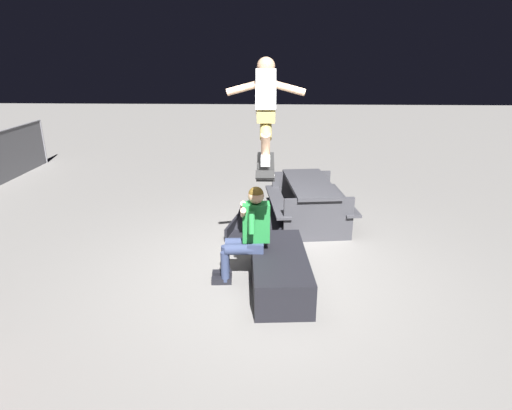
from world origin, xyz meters
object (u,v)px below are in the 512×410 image
(ledge_box_main, at_px, (279,271))
(skateboard, at_px, (265,166))
(kicker_ramp, at_px, (260,227))
(skater_airborne, at_px, (266,105))
(picnic_table_back, at_px, (309,196))
(person_sitting_on_ledge, at_px, (248,231))

(ledge_box_main, distance_m, skateboard, 1.38)
(skateboard, bearing_deg, kicker_ramp, 3.62)
(skater_airborne, distance_m, picnic_table_back, 2.87)
(person_sitting_on_ledge, distance_m, skater_airborne, 1.59)
(ledge_box_main, distance_m, skater_airborne, 2.06)
(person_sitting_on_ledge, relative_size, skateboard, 1.25)
(skateboard, distance_m, picnic_table_back, 2.55)
(ledge_box_main, distance_m, person_sitting_on_ledge, 0.65)
(skateboard, xyz_separation_m, skater_airborne, (0.06, 0.00, 0.69))
(person_sitting_on_ledge, relative_size, skater_airborne, 1.14)
(person_sitting_on_ledge, distance_m, skateboard, 0.93)
(skateboard, bearing_deg, skater_airborne, 0.68)
(kicker_ramp, bearing_deg, picnic_table_back, -64.46)
(skater_airborne, height_order, kicker_ramp, skater_airborne)
(person_sitting_on_ledge, relative_size, kicker_ramp, 1.05)
(kicker_ramp, bearing_deg, skateboard, -176.38)
(ledge_box_main, bearing_deg, picnic_table_back, -14.05)
(person_sitting_on_ledge, relative_size, picnic_table_back, 0.69)
(skateboard, xyz_separation_m, picnic_table_back, (2.18, -0.73, -1.09))
(skateboard, distance_m, skater_airborne, 0.69)
(person_sitting_on_ledge, xyz_separation_m, skateboard, (-0.17, -0.22, 0.89))
(ledge_box_main, bearing_deg, skater_airborne, 77.34)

